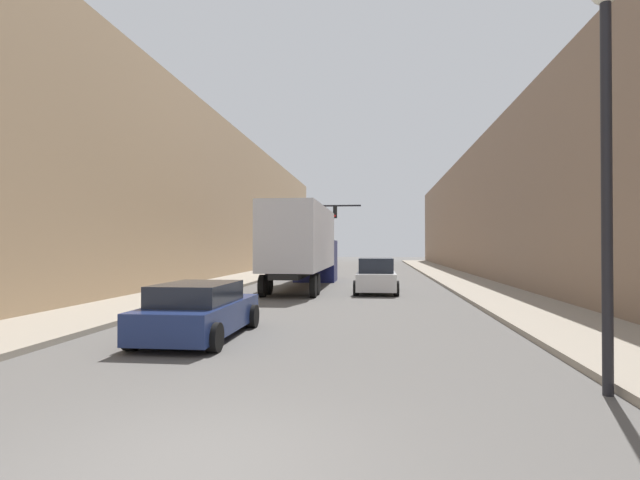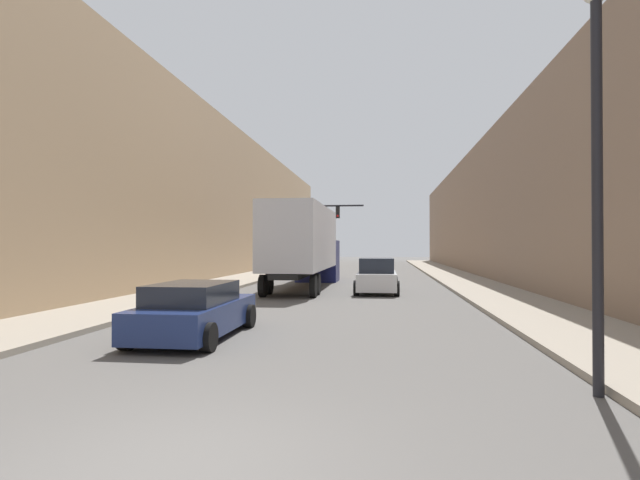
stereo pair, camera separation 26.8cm
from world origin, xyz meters
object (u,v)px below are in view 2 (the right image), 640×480
object	(u,v)px
sedan_car	(195,311)
semi_truck	(305,244)
street_lamp	(597,122)
traffic_signal_gantry	(306,224)
suv_car	(377,276)

from	to	relation	value
sedan_car	semi_truck	bearing A→B (deg)	88.24
semi_truck	street_lamp	world-z (taller)	street_lamp
sedan_car	street_lamp	world-z (taller)	street_lamp
traffic_signal_gantry	suv_car	bearing A→B (deg)	-67.77
suv_car	traffic_signal_gantry	distance (m)	15.25
semi_truck	traffic_signal_gantry	world-z (taller)	traffic_signal_gantry
suv_car	traffic_signal_gantry	bearing A→B (deg)	112.23
semi_truck	traffic_signal_gantry	xyz separation A→B (m)	(-1.77, 11.56, 1.57)
semi_truck	traffic_signal_gantry	size ratio (longest dim) A/B	2.09
sedan_car	traffic_signal_gantry	xyz separation A→B (m)	(-1.32, 26.25, 3.28)
sedan_car	street_lamp	size ratio (longest dim) A/B	0.71
sedan_car	street_lamp	bearing A→B (deg)	-26.30
suv_car	street_lamp	size ratio (longest dim) A/B	0.69
semi_truck	traffic_signal_gantry	distance (m)	11.80
sedan_car	suv_car	xyz separation A→B (m)	(4.33, 12.43, 0.14)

